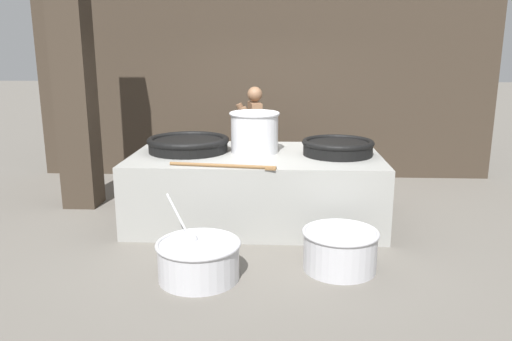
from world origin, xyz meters
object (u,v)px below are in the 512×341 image
at_px(stock_pot, 254,131).
at_px(prep_bowl_meat, 340,248).
at_px(cook, 254,136).
at_px(prep_bowl_vegetables, 199,258).
at_px(giant_wok_far, 338,147).
at_px(giant_wok_near, 188,144).

relative_size(stock_pot, prep_bowl_meat, 0.84).
bearing_deg(cook, prep_bowl_vegetables, 71.55).
bearing_deg(cook, giant_wok_far, 117.20).
distance_m(stock_pot, prep_bowl_meat, 2.09).
relative_size(stock_pot, cook, 0.40).
bearing_deg(giant_wok_far, stock_pot, 173.78).
distance_m(giant_wok_near, stock_pot, 0.89).
bearing_deg(prep_bowl_vegetables, giant_wok_far, 49.42).
bearing_deg(stock_pot, cook, 93.26).
height_order(prep_bowl_vegetables, prep_bowl_meat, prep_bowl_vegetables).
height_order(stock_pot, prep_bowl_meat, stock_pot).
distance_m(stock_pot, prep_bowl_vegetables, 2.16).
relative_size(giant_wok_far, stock_pot, 1.39).
bearing_deg(cook, prep_bowl_meat, 97.93).
bearing_deg(prep_bowl_meat, stock_pot, 121.03).
height_order(giant_wok_near, giant_wok_far, giant_wok_far).
xyz_separation_m(stock_pot, prep_bowl_meat, (0.96, -1.60, -0.94)).
xyz_separation_m(giant_wok_near, stock_pot, (0.87, -0.01, 0.17)).
bearing_deg(prep_bowl_vegetables, cook, 83.30).
relative_size(giant_wok_far, prep_bowl_meat, 1.16).
bearing_deg(cook, giant_wok_near, 46.49).
distance_m(giant_wok_far, stock_pot, 1.09).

